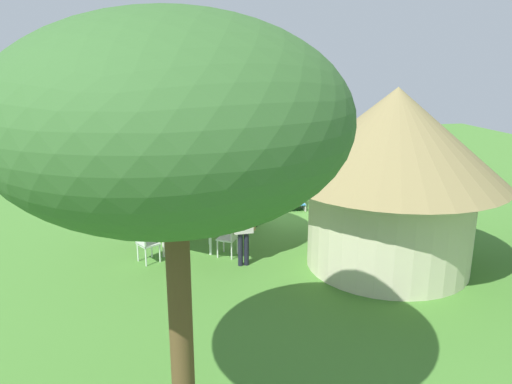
{
  "coord_description": "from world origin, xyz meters",
  "views": [
    {
      "loc": [
        3.82,
        13.68,
        4.62
      ],
      "look_at": [
        1.09,
        0.76,
        1.0
      ],
      "focal_mm": 34.69,
      "sensor_mm": 36.0,
      "label": 1
    }
  ],
  "objects_px": {
    "patio_chair_near_hut": "(145,241)",
    "zebra_toward_hut": "(238,186)",
    "thatched_hut": "(393,167)",
    "patio_dining_table": "(187,225)",
    "striped_lounge_chair": "(295,201)",
    "zebra_nearest_camera": "(201,169)",
    "guest_beside_umbrella": "(243,226)",
    "zebra_by_umbrella": "(387,175)",
    "shade_umbrella": "(183,132)",
    "standing_watcher": "(306,168)",
    "patio_chair_east_end": "(186,216)",
    "patio_chair_near_lawn": "(231,236)",
    "acacia_tree_behind_hut": "(172,123)"
  },
  "relations": [
    {
      "from": "thatched_hut",
      "to": "zebra_nearest_camera",
      "type": "bearing_deg",
      "value": -60.38
    },
    {
      "from": "patio_chair_near_hut",
      "to": "patio_chair_east_end",
      "type": "distance_m",
      "value": 2.02
    },
    {
      "from": "patio_chair_near_hut",
      "to": "zebra_nearest_camera",
      "type": "bearing_deg",
      "value": 131.25
    },
    {
      "from": "patio_dining_table",
      "to": "guest_beside_umbrella",
      "type": "relative_size",
      "value": 0.82
    },
    {
      "from": "patio_chair_near_hut",
      "to": "thatched_hut",
      "type": "bearing_deg",
      "value": 47.91
    },
    {
      "from": "patio_chair_near_lawn",
      "to": "zebra_nearest_camera",
      "type": "distance_m",
      "value": 5.12
    },
    {
      "from": "shade_umbrella",
      "to": "striped_lounge_chair",
      "type": "bearing_deg",
      "value": -141.92
    },
    {
      "from": "striped_lounge_chair",
      "to": "zebra_by_umbrella",
      "type": "bearing_deg",
      "value": 174.61
    },
    {
      "from": "acacia_tree_behind_hut",
      "to": "guest_beside_umbrella",
      "type": "bearing_deg",
      "value": -107.93
    },
    {
      "from": "standing_watcher",
      "to": "patio_chair_near_hut",
      "type": "bearing_deg",
      "value": 81.6
    },
    {
      "from": "patio_chair_east_end",
      "to": "zebra_toward_hut",
      "type": "distance_m",
      "value": 1.82
    },
    {
      "from": "thatched_hut",
      "to": "guest_beside_umbrella",
      "type": "height_order",
      "value": "thatched_hut"
    },
    {
      "from": "guest_beside_umbrella",
      "to": "zebra_nearest_camera",
      "type": "distance_m",
      "value": 5.69
    },
    {
      "from": "patio_chair_near_hut",
      "to": "zebra_toward_hut",
      "type": "height_order",
      "value": "zebra_toward_hut"
    },
    {
      "from": "patio_dining_table",
      "to": "acacia_tree_behind_hut",
      "type": "distance_m",
      "value": 7.22
    },
    {
      "from": "zebra_nearest_camera",
      "to": "patio_chair_near_hut",
      "type": "bearing_deg",
      "value": 134.75
    },
    {
      "from": "thatched_hut",
      "to": "shade_umbrella",
      "type": "relative_size",
      "value": 1.21
    },
    {
      "from": "shade_umbrella",
      "to": "zebra_toward_hut",
      "type": "height_order",
      "value": "shade_umbrella"
    },
    {
      "from": "thatched_hut",
      "to": "patio_chair_near_hut",
      "type": "bearing_deg",
      "value": -13.05
    },
    {
      "from": "patio_chair_near_lawn",
      "to": "shade_umbrella",
      "type": "bearing_deg",
      "value": 90.0
    },
    {
      "from": "zebra_toward_hut",
      "to": "acacia_tree_behind_hut",
      "type": "distance_m",
      "value": 9.08
    },
    {
      "from": "guest_beside_umbrella",
      "to": "zebra_toward_hut",
      "type": "relative_size",
      "value": 0.86
    },
    {
      "from": "patio_chair_near_hut",
      "to": "patio_chair_east_end",
      "type": "relative_size",
      "value": 1.0
    },
    {
      "from": "standing_watcher",
      "to": "zebra_nearest_camera",
      "type": "distance_m",
      "value": 3.5
    },
    {
      "from": "zebra_toward_hut",
      "to": "acacia_tree_behind_hut",
      "type": "xyz_separation_m",
      "value": [
        2.11,
        8.34,
        2.92
      ]
    },
    {
      "from": "shade_umbrella",
      "to": "zebra_nearest_camera",
      "type": "distance_m",
      "value": 4.95
    },
    {
      "from": "striped_lounge_chair",
      "to": "zebra_toward_hut",
      "type": "bearing_deg",
      "value": 28.43
    },
    {
      "from": "patio_dining_table",
      "to": "acacia_tree_behind_hut",
      "type": "xyz_separation_m",
      "value": [
        0.5,
        6.39,
        3.32
      ]
    },
    {
      "from": "shade_umbrella",
      "to": "standing_watcher",
      "type": "height_order",
      "value": "shade_umbrella"
    },
    {
      "from": "patio_dining_table",
      "to": "striped_lounge_chair",
      "type": "distance_m",
      "value": 4.55
    },
    {
      "from": "patio_chair_east_end",
      "to": "patio_chair_near_lawn",
      "type": "bearing_deg",
      "value": 121.11
    },
    {
      "from": "guest_beside_umbrella",
      "to": "patio_chair_near_lawn",
      "type": "bearing_deg",
      "value": -73.73
    },
    {
      "from": "thatched_hut",
      "to": "zebra_toward_hut",
      "type": "xyz_separation_m",
      "value": [
        2.79,
        -3.76,
        -1.25
      ]
    },
    {
      "from": "standing_watcher",
      "to": "acacia_tree_behind_hut",
      "type": "xyz_separation_m",
      "value": [
        4.75,
        10.3,
        2.94
      ]
    },
    {
      "from": "patio_chair_east_end",
      "to": "standing_watcher",
      "type": "distance_m",
      "value": 5.05
    },
    {
      "from": "patio_dining_table",
      "to": "zebra_by_umbrella",
      "type": "xyz_separation_m",
      "value": [
        -6.36,
        -2.28,
        0.41
      ]
    },
    {
      "from": "standing_watcher",
      "to": "acacia_tree_behind_hut",
      "type": "height_order",
      "value": "acacia_tree_behind_hut"
    },
    {
      "from": "patio_chair_near_lawn",
      "to": "thatched_hut",
      "type": "bearing_deg",
      "value": -78.83
    },
    {
      "from": "patio_chair_near_lawn",
      "to": "zebra_nearest_camera",
      "type": "xyz_separation_m",
      "value": [
        0.18,
        -5.09,
        0.52
      ]
    },
    {
      "from": "standing_watcher",
      "to": "striped_lounge_chair",
      "type": "xyz_separation_m",
      "value": [
        0.68,
        1.12,
        -0.77
      ]
    },
    {
      "from": "patio_chair_near_lawn",
      "to": "acacia_tree_behind_hut",
      "type": "distance_m",
      "value": 6.91
    },
    {
      "from": "guest_beside_umbrella",
      "to": "zebra_nearest_camera",
      "type": "height_order",
      "value": "guest_beside_umbrella"
    },
    {
      "from": "standing_watcher",
      "to": "zebra_by_umbrella",
      "type": "distance_m",
      "value": 2.67
    },
    {
      "from": "patio_chair_near_hut",
      "to": "zebra_toward_hut",
      "type": "xyz_separation_m",
      "value": [
        -2.62,
        -2.51,
        0.52
      ]
    },
    {
      "from": "zebra_by_umbrella",
      "to": "zebra_toward_hut",
      "type": "height_order",
      "value": "zebra_by_umbrella"
    },
    {
      "from": "patio_dining_table",
      "to": "zebra_toward_hut",
      "type": "bearing_deg",
      "value": -129.51
    },
    {
      "from": "shade_umbrella",
      "to": "zebra_toward_hut",
      "type": "xyz_separation_m",
      "value": [
        -1.61,
        -1.95,
        -1.88
      ]
    },
    {
      "from": "shade_umbrella",
      "to": "zebra_by_umbrella",
      "type": "relative_size",
      "value": 1.92
    },
    {
      "from": "zebra_toward_hut",
      "to": "standing_watcher",
      "type": "bearing_deg",
      "value": -14.51
    },
    {
      "from": "zebra_nearest_camera",
      "to": "striped_lounge_chair",
      "type": "bearing_deg",
      "value": -147.15
    }
  ]
}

